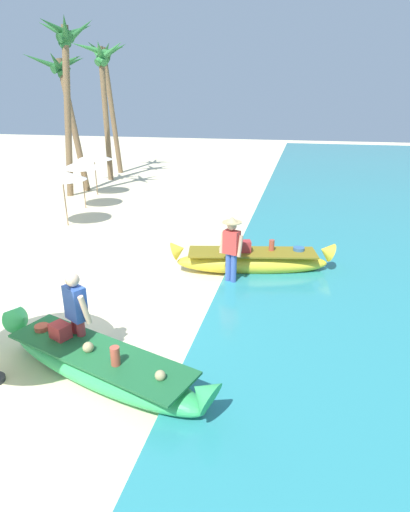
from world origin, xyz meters
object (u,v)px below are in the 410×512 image
(boat_green_foreground, at_px, (99,364))
(person_tourist_customer, at_px, (77,313))
(boat_yellow_midground, at_px, (252,261))
(palm_tree_mid_cluster, at_px, (63,83))
(palm_tree_far_behind, at_px, (67,57))
(palm_tree_leaning_seaward, at_px, (103,73))
(person_vendor_hatted, at_px, (231,246))
(palm_tree_tall_inland, at_px, (106,67))

(boat_green_foreground, relative_size, person_tourist_customer, 2.57)
(boat_yellow_midground, distance_m, person_tourist_customer, 4.99)
(palm_tree_mid_cluster, distance_m, palm_tree_far_behind, 1.83)
(palm_tree_leaning_seaward, height_order, palm_tree_far_behind, palm_tree_far_behind)
(boat_yellow_midground, relative_size, palm_tree_mid_cluster, 0.67)
(person_vendor_hatted, xyz_separation_m, palm_tree_mid_cluster, (-9.22, 9.09, 3.81))
(person_tourist_customer, relative_size, palm_tree_tall_inland, 0.23)
(boat_yellow_midground, relative_size, palm_tree_tall_inland, 0.58)
(palm_tree_tall_inland, height_order, palm_tree_leaning_seaward, palm_tree_tall_inland)
(palm_tree_leaning_seaward, xyz_separation_m, palm_tree_mid_cluster, (-0.51, -2.90, -0.57))
(palm_tree_leaning_seaward, distance_m, palm_tree_far_behind, 4.16)
(palm_tree_mid_cluster, bearing_deg, boat_green_foreground, -59.03)
(palm_tree_far_behind, bearing_deg, person_tourist_customer, -61.12)
(boat_green_foreground, xyz_separation_m, palm_tree_far_behind, (-6.85, 11.85, 5.40))
(palm_tree_mid_cluster, bearing_deg, palm_tree_tall_inland, 93.96)
(boat_green_foreground, xyz_separation_m, person_vendor_hatted, (1.37, 3.98, 0.67))
(person_tourist_customer, relative_size, palm_tree_mid_cluster, 0.26)
(palm_tree_leaning_seaward, bearing_deg, person_vendor_hatted, -54.03)
(person_vendor_hatted, relative_size, person_tourist_customer, 1.04)
(person_tourist_customer, bearing_deg, palm_tree_mid_cluster, 119.98)
(person_tourist_customer, bearing_deg, boat_green_foreground, -37.61)
(boat_green_foreground, distance_m, person_tourist_customer, 0.91)
(boat_yellow_midground, relative_size, palm_tree_leaning_seaward, 0.60)
(palm_tree_tall_inland, relative_size, palm_tree_far_behind, 0.98)
(palm_tree_tall_inland, relative_size, palm_tree_leaning_seaward, 1.03)
(palm_tree_leaning_seaward, height_order, palm_tree_mid_cluster, palm_tree_leaning_seaward)
(person_tourist_customer, distance_m, palm_tree_far_behind, 13.91)
(palm_tree_tall_inland, bearing_deg, palm_tree_leaning_seaward, -68.72)
(palm_tree_leaning_seaward, bearing_deg, boat_yellow_midground, -50.83)
(person_vendor_hatted, bearing_deg, boat_yellow_midground, 64.78)
(person_vendor_hatted, bearing_deg, palm_tree_tall_inland, 123.94)
(palm_tree_tall_inland, bearing_deg, palm_tree_mid_cluster, -86.04)
(person_tourist_customer, distance_m, palm_tree_mid_cluster, 15.11)
(palm_tree_leaning_seaward, bearing_deg, palm_tree_mid_cluster, -100.04)
(boat_green_foreground, relative_size, palm_tree_tall_inland, 0.58)
(person_vendor_hatted, distance_m, palm_tree_far_behind, 12.33)
(boat_green_foreground, xyz_separation_m, palm_tree_leaning_seaward, (-7.33, 15.97, 5.04))
(boat_yellow_midground, bearing_deg, person_vendor_hatted, -115.22)
(person_tourist_customer, bearing_deg, palm_tree_tall_inland, 113.29)
(boat_green_foreground, distance_m, palm_tree_tall_inland, 20.69)
(boat_yellow_midground, xyz_separation_m, palm_tree_tall_inland, (-9.96, 13.39, 5.42))
(boat_green_foreground, height_order, palm_tree_far_behind, palm_tree_far_behind)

